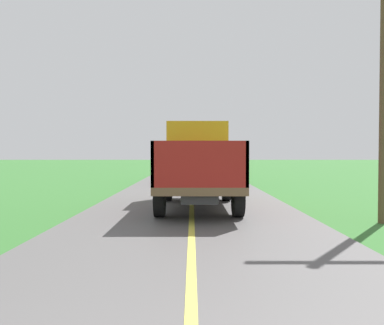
# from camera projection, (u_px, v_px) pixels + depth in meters

# --- Properties ---
(banana_truck_near) EXTENTS (2.38, 5.82, 2.80)m
(banana_truck_near) POSITION_uv_depth(u_px,v_px,m) (198.00, 163.00, 12.38)
(banana_truck_near) COLOR #2D2D30
(banana_truck_near) RESTS_ON road_surface
(banana_truck_far) EXTENTS (2.38, 5.81, 2.80)m
(banana_truck_far) POSITION_uv_depth(u_px,v_px,m) (195.00, 158.00, 22.65)
(banana_truck_far) COLOR #2D2D30
(banana_truck_far) RESTS_ON road_surface
(utility_pole_roadside) EXTENTS (2.29, 0.20, 7.09)m
(utility_pole_roadside) POSITION_uv_depth(u_px,v_px,m) (384.00, 71.00, 9.37)
(utility_pole_roadside) COLOR brown
(utility_pole_roadside) RESTS_ON ground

